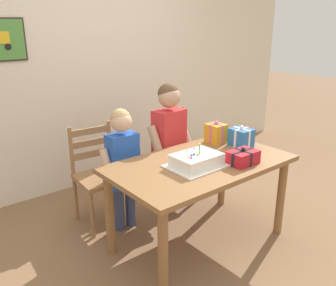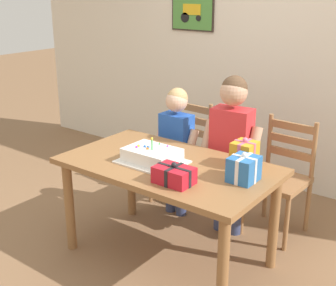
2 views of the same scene
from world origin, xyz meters
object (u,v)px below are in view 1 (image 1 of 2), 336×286
at_px(chair_left, 99,175).
at_px(child_younger, 123,158).
at_px(gift_box_red_large, 241,137).
at_px(child_older, 169,136).
at_px(dining_table, 200,173).
at_px(birthday_cake, 196,161).
at_px(gift_box_corner_small, 243,157).
at_px(chair_right, 177,153).
at_px(gift_box_beside_cake, 216,133).

xyz_separation_m(chair_left, child_younger, (0.11, -0.25, 0.21)).
relative_size(gift_box_red_large, child_older, 0.15).
distance_m(dining_table, child_younger, 0.69).
relative_size(birthday_cake, gift_box_corner_small, 1.81).
bearing_deg(gift_box_red_large, chair_right, 95.70).
xyz_separation_m(gift_box_red_large, chair_left, (-1.02, 0.79, -0.35)).
distance_m(gift_box_corner_small, child_younger, 1.02).
distance_m(dining_table, gift_box_beside_cake, 0.55).
distance_m(dining_table, chair_left, 0.98).
bearing_deg(birthday_cake, child_younger, 112.21).
bearing_deg(chair_right, chair_left, -180.00).
relative_size(gift_box_red_large, chair_right, 0.21).
bearing_deg(child_older, gift_box_corner_small, -85.28).
distance_m(chair_right, child_younger, 0.90).
relative_size(birthday_cake, child_younger, 0.39).
height_order(birthday_cake, child_younger, child_younger).
bearing_deg(chair_right, gift_box_beside_cake, -92.86).
bearing_deg(gift_box_beside_cake, gift_box_red_large, -62.68).
relative_size(chair_left, child_younger, 0.82).
bearing_deg(gift_box_corner_small, chair_left, 122.76).
bearing_deg(gift_box_corner_small, birthday_cake, 150.26).
bearing_deg(gift_box_beside_cake, birthday_cake, -149.80).
relative_size(dining_table, chair_right, 1.60).
bearing_deg(child_older, gift_box_red_large, -53.93).
distance_m(gift_box_beside_cake, child_younger, 0.88).
relative_size(gift_box_red_large, chair_left, 0.21).
height_order(child_older, child_younger, child_older).
xyz_separation_m(dining_table, gift_box_red_large, (0.55, 0.05, 0.18)).
bearing_deg(gift_box_beside_cake, chair_right, 87.14).
bearing_deg(chair_right, gift_box_red_large, -84.30).
xyz_separation_m(birthday_cake, gift_box_beside_cake, (0.54, 0.31, 0.04)).
distance_m(birthday_cake, child_younger, 0.71).
bearing_deg(child_older, child_younger, 179.96).
height_order(dining_table, child_younger, child_younger).
bearing_deg(dining_table, birthday_cake, -150.58).
height_order(dining_table, child_older, child_older).
relative_size(dining_table, birthday_cake, 3.35).
distance_m(dining_table, chair_right, 0.98).
bearing_deg(birthday_cake, gift_box_red_large, 9.28).
bearing_deg(chair_right, child_older, -141.37).
xyz_separation_m(birthday_cake, child_younger, (-0.26, 0.65, -0.11)).
relative_size(birthday_cake, chair_left, 0.48).
distance_m(birthday_cake, child_older, 0.69).
relative_size(dining_table, child_older, 1.15).
distance_m(birthday_cake, gift_box_red_large, 0.66).
bearing_deg(chair_right, child_younger, -163.28).
bearing_deg(birthday_cake, gift_box_corner_small, -29.74).
xyz_separation_m(chair_right, child_younger, (-0.83, -0.25, 0.21)).
distance_m(gift_box_red_large, chair_left, 1.34).
bearing_deg(gift_box_red_large, birthday_cake, -170.72).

